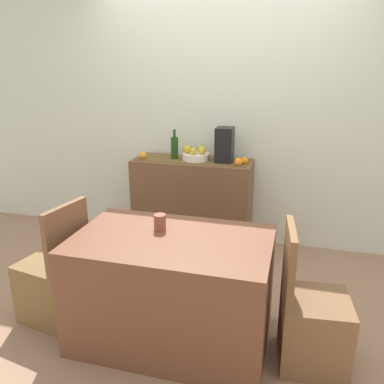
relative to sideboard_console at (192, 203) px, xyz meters
name	(u,v)px	position (x,y,z in m)	size (l,w,h in m)	color
ground_plane	(192,295)	(0.25, -0.92, -0.45)	(6.40, 6.40, 0.02)	#9A735A
room_wall_rear	(224,110)	(0.25, 0.26, 0.91)	(6.40, 0.06, 2.70)	silver
sideboard_console	(192,203)	(0.00, 0.00, 0.00)	(1.16, 0.42, 0.89)	brown
table_runner	(192,160)	(0.00, 0.00, 0.45)	(1.09, 0.32, 0.01)	brown
fruit_bowl	(196,157)	(0.04, 0.00, 0.48)	(0.26, 0.26, 0.06)	silver
apple_rear	(200,148)	(0.06, 0.08, 0.55)	(0.07, 0.07, 0.07)	#939D3A
apple_right	(202,150)	(0.10, -0.01, 0.55)	(0.07, 0.07, 0.07)	gold
apple_upper	(187,149)	(-0.05, -0.01, 0.55)	(0.08, 0.08, 0.08)	gold
apple_center	(193,151)	(0.03, -0.06, 0.55)	(0.07, 0.07, 0.07)	gold
wine_bottle	(175,148)	(-0.18, 0.00, 0.56)	(0.07, 0.07, 0.29)	#1C3F15
coffee_maker	(225,145)	(0.32, 0.00, 0.61)	(0.16, 0.18, 0.33)	black
orange_loose_end	(143,155)	(-0.48, -0.08, 0.48)	(0.08, 0.08, 0.08)	orange
orange_loose_far	(238,162)	(0.47, -0.11, 0.48)	(0.08, 0.08, 0.08)	orange
orange_loose_near_bowl	(244,161)	(0.51, -0.03, 0.48)	(0.07, 0.07, 0.07)	orange
dining_table	(172,289)	(0.26, -1.46, -0.07)	(1.26, 0.78, 0.74)	brown
coffee_cup	(160,222)	(0.15, -1.36, 0.35)	(0.08, 0.08, 0.11)	brown
chair_near_window	(55,284)	(-0.63, -1.46, -0.18)	(0.47, 0.47, 0.90)	brown
chair_by_corner	(311,325)	(1.15, -1.46, -0.18)	(0.44, 0.44, 0.90)	brown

